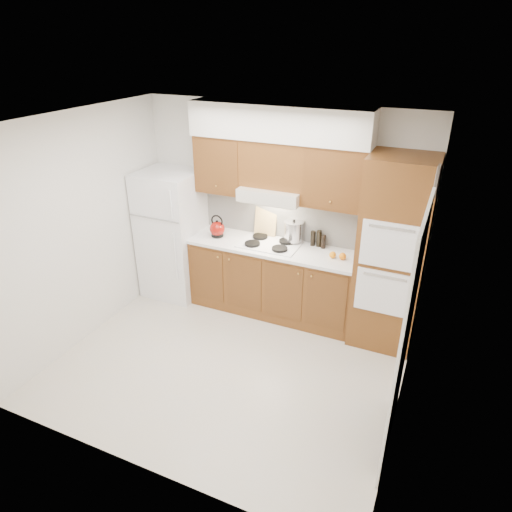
{
  "coord_description": "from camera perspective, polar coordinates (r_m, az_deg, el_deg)",
  "views": [
    {
      "loc": [
        1.9,
        -3.55,
        3.3
      ],
      "look_at": [
        0.13,
        0.45,
        1.15
      ],
      "focal_mm": 32.0,
      "sensor_mm": 36.0,
      "label": 1
    }
  ],
  "objects": [
    {
      "name": "condiment_c",
      "position": [
        5.58,
        8.42,
        1.78
      ],
      "size": [
        0.08,
        0.08,
        0.17
      ],
      "primitive_type": "cylinder",
      "rotation": [
        0.0,
        0.0,
        0.39
      ],
      "color": "black",
      "rests_on": "countertop"
    },
    {
      "name": "orange_near",
      "position": [
        5.36,
        9.56,
        0.14
      ],
      "size": [
        0.1,
        0.1,
        0.08
      ],
      "primitive_type": "sphere",
      "rotation": [
        0.0,
        0.0,
        0.32
      ],
      "color": "orange",
      "rests_on": "countertop"
    },
    {
      "name": "base_cabinets",
      "position": [
        5.85,
        2.06,
        -3.02
      ],
      "size": [
        2.11,
        0.6,
        0.9
      ],
      "primitive_type": "cube",
      "color": "brown",
      "rests_on": "floor"
    },
    {
      "name": "doorway",
      "position": [
        3.91,
        18.06,
        -10.44
      ],
      "size": [
        0.02,
        0.9,
        2.1
      ],
      "primitive_type": "cube",
      "color": "black",
      "rests_on": "floor"
    },
    {
      "name": "upper_cab_over_hood",
      "position": [
        5.43,
        2.36,
        11.47
      ],
      "size": [
        0.75,
        0.33,
        0.55
      ],
      "primitive_type": "cube",
      "color": "brown",
      "rests_on": "range_hood"
    },
    {
      "name": "soffit",
      "position": [
        5.3,
        2.92,
        16.35
      ],
      "size": [
        2.13,
        0.36,
        0.4
      ],
      "primitive_type": "cube",
      "color": "silver",
      "rests_on": "wall_back"
    },
    {
      "name": "upper_cab_right",
      "position": [
        5.23,
        10.0,
        9.68
      ],
      "size": [
        0.73,
        0.33,
        0.7
      ],
      "primitive_type": "cube",
      "color": "brown",
      "rests_on": "wall_back"
    },
    {
      "name": "condiment_b",
      "position": [
        5.63,
        7.12,
        2.2
      ],
      "size": [
        0.08,
        0.08,
        0.19
      ],
      "primitive_type": "cylinder",
      "rotation": [
        0.0,
        0.0,
        0.44
      ],
      "color": "black",
      "rests_on": "countertop"
    },
    {
      "name": "fridge",
      "position": [
        6.24,
        -10.37,
        2.68
      ],
      "size": [
        0.75,
        0.72,
        1.72
      ],
      "primitive_type": "cube",
      "color": "white",
      "rests_on": "floor"
    },
    {
      "name": "backsplash",
      "position": [
        5.76,
        3.25,
        4.96
      ],
      "size": [
        2.11,
        0.03,
        0.56
      ],
      "primitive_type": "cube",
      "color": "white",
      "rests_on": "countertop"
    },
    {
      "name": "wall_right",
      "position": [
        4.07,
        19.36,
        -4.86
      ],
      "size": [
        0.02,
        3.0,
        2.6
      ],
      "primitive_type": "cube",
      "color": "silver",
      "rests_on": "floor"
    },
    {
      "name": "wall_clock",
      "position": [
        4.26,
        21.68,
        8.67
      ],
      "size": [
        0.02,
        0.3,
        0.3
      ],
      "primitive_type": "cylinder",
      "rotation": [
        0.0,
        1.57,
        0.0
      ],
      "color": "#3F3833",
      "rests_on": "wall_right"
    },
    {
      "name": "orange_far",
      "position": [
        5.34,
        10.77,
        -0.04
      ],
      "size": [
        0.08,
        0.08,
        0.08
      ],
      "primitive_type": "sphere",
      "rotation": [
        0.0,
        0.0,
        0.01
      ],
      "color": "orange",
      "rests_on": "countertop"
    },
    {
      "name": "kettle",
      "position": [
        5.85,
        -4.87,
        3.4
      ],
      "size": [
        0.24,
        0.24,
        0.19
      ],
      "primitive_type": "sphere",
      "rotation": [
        0.0,
        0.0,
        -0.25
      ],
      "color": "maroon",
      "rests_on": "countertop"
    },
    {
      "name": "condiment_a",
      "position": [
        5.61,
        7.88,
        2.18
      ],
      "size": [
        0.06,
        0.06,
        0.21
      ],
      "primitive_type": "cylinder",
      "rotation": [
        0.0,
        0.0,
        0.01
      ],
      "color": "black",
      "rests_on": "countertop"
    },
    {
      "name": "oven_cabinet",
      "position": [
        5.23,
        16.59,
        0.14
      ],
      "size": [
        0.7,
        0.65,
        2.2
      ],
      "primitive_type": "cube",
      "color": "brown",
      "rests_on": "floor"
    },
    {
      "name": "ceiling",
      "position": [
        4.09,
        -4.38,
        16.24
      ],
      "size": [
        3.6,
        3.6,
        0.0
      ],
      "primitive_type": "plane",
      "color": "white",
      "rests_on": "wall_back"
    },
    {
      "name": "upper_cab_left",
      "position": [
        5.73,
        -4.2,
        11.43
      ],
      "size": [
        0.63,
        0.33,
        0.7
      ],
      "primitive_type": "cube",
      "color": "brown",
      "rests_on": "wall_back"
    },
    {
      "name": "cutting_board",
      "position": [
        5.83,
        1.22,
        4.42
      ],
      "size": [
        0.29,
        0.11,
        0.38
      ],
      "primitive_type": "cube",
      "rotation": [
        -0.21,
        0.0,
        0.06
      ],
      "color": "#DBAE70",
      "rests_on": "countertop"
    },
    {
      "name": "floor",
      "position": [
        5.21,
        -3.39,
        -13.22
      ],
      "size": [
        3.6,
        3.6,
        0.0
      ],
      "primitive_type": "plane",
      "color": "beige",
      "rests_on": "ground"
    },
    {
      "name": "wall_back",
      "position": [
        5.75,
        3.09,
        5.79
      ],
      "size": [
        3.6,
        0.02,
        2.6
      ],
      "primitive_type": "cube",
      "color": "silver",
      "rests_on": "floor"
    },
    {
      "name": "countertop",
      "position": [
        5.63,
        2.1,
        1.12
      ],
      "size": [
        2.13,
        0.62,
        0.04
      ],
      "primitive_type": "cube",
      "color": "white",
      "rests_on": "base_cabinets"
    },
    {
      "name": "wall_left",
      "position": [
        5.5,
        -20.72,
        3.1
      ],
      "size": [
        0.02,
        3.0,
        2.6
      ],
      "primitive_type": "cube",
      "color": "silver",
      "rests_on": "floor"
    },
    {
      "name": "cooktop",
      "position": [
        5.65,
        1.71,
        1.53
      ],
      "size": [
        0.74,
        0.5,
        0.01
      ],
      "primitive_type": "cube",
      "color": "white",
      "rests_on": "countertop"
    },
    {
      "name": "stock_pot",
      "position": [
        5.66,
        4.72,
        3.1
      ],
      "size": [
        0.26,
        0.26,
        0.24
      ],
      "primitive_type": "cylinder",
      "rotation": [
        0.0,
        0.0,
        -0.17
      ],
      "color": "#B9B8BD",
      "rests_on": "cooktop"
    },
    {
      "name": "range_hood",
      "position": [
        5.47,
        2.06,
        7.78
      ],
      "size": [
        0.75,
        0.45,
        0.15
      ],
      "primitive_type": "cube",
      "color": "silver",
      "rests_on": "wall_back"
    }
  ]
}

